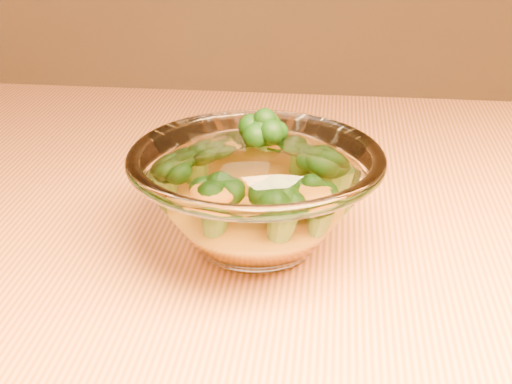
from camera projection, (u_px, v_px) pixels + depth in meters
table at (161, 357)px, 0.58m from camera, size 1.20×0.80×0.75m
glass_bowl at (256, 197)px, 0.53m from camera, size 0.19×0.19×0.08m
cheese_sauce at (256, 218)px, 0.53m from camera, size 0.10×0.10×0.03m
broccoli_heap at (260, 177)px, 0.53m from camera, size 0.13×0.12×0.07m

